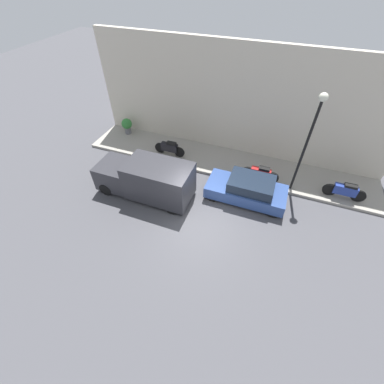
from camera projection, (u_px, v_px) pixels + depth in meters
name	position (u px, v px, depth m)	size (l,w,h in m)	color
ground_plane	(197.00, 221.00, 11.85)	(60.00, 60.00, 0.00)	#47474C
sidewalk	(224.00, 162.00, 14.95)	(2.70, 16.52, 0.15)	gray
building_facade	(237.00, 103.00, 13.89)	(0.30, 16.52, 6.08)	beige
parked_car	(247.00, 189.00, 12.50)	(1.70, 3.85, 1.29)	#2D4784
delivery_van	(146.00, 179.00, 12.51)	(1.82, 4.82, 1.95)	#2D2D33
motorcycle_blue	(345.00, 191.00, 12.41)	(0.30, 1.96, 0.89)	navy
motorcycle_black	(170.00, 148.00, 15.04)	(0.30, 1.88, 0.87)	black
motorcycle_red	(261.00, 173.00, 13.44)	(0.30, 1.92, 0.81)	#B21E1E
streetlamp	(311.00, 131.00, 10.92)	(0.36, 0.36, 5.00)	black
potted_plant	(127.00, 125.00, 16.67)	(0.67, 0.67, 1.02)	slate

